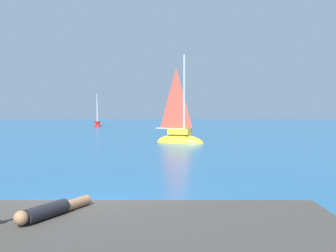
{
  "coord_description": "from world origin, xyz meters",
  "views": [
    {
      "loc": [
        1.88,
        -9.69,
        2.47
      ],
      "look_at": [
        1.87,
        15.42,
        1.37
      ],
      "focal_mm": 45.6,
      "sensor_mm": 36.0,
      "label": 1
    }
  ],
  "objects": [
    {
      "name": "boulder_inland",
      "position": [
        2.8,
        -1.29,
        0.0
      ],
      "size": [
        1.88,
        1.9,
        1.08
      ],
      "primitive_type": "cube",
      "rotation": [
        -0.11,
        0.12,
        0.64
      ],
      "color": "#3F3E34",
      "rests_on": "ground"
    },
    {
      "name": "sailboat_near",
      "position": [
        2.67,
        19.66,
        0.36
      ],
      "size": [
        3.66,
        2.61,
        6.66
      ],
      "rotation": [
        0.0,
        0.0,
        5.83
      ],
      "color": "yellow",
      "rests_on": "ground"
    },
    {
      "name": "boulder_seaward",
      "position": [
        1.22,
        -1.52,
        0.0
      ],
      "size": [
        0.9,
        0.95,
        0.5
      ],
      "primitive_type": "cube",
      "rotation": [
        0.08,
        -0.04,
        1.99
      ],
      "color": "#3C3F2F",
      "rests_on": "ground"
    },
    {
      "name": "sailboat_far",
      "position": [
        -7.28,
        45.31,
        0.25
      ],
      "size": [
        1.46,
        2.59,
        4.67
      ],
      "rotation": [
        0.0,
        0.0,
        1.84
      ],
      "color": "red",
      "rests_on": "ground"
    },
    {
      "name": "ground_plane",
      "position": [
        0.0,
        0.0,
        0.0
      ],
      "size": [
        160.0,
        160.0,
        0.0
      ],
      "primitive_type": "plane",
      "color": "#236093"
    },
    {
      "name": "person_sunbather",
      "position": [
        -0.04,
        -2.76,
        0.79
      ],
      "size": [
        0.91,
        1.64,
        0.25
      ],
      "rotation": [
        0.0,
        0.0,
        1.12
      ],
      "color": "black",
      "rests_on": "shore_ledge"
    }
  ]
}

